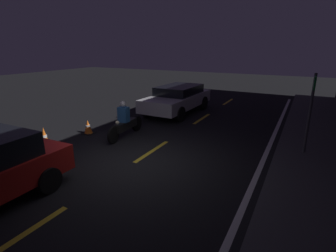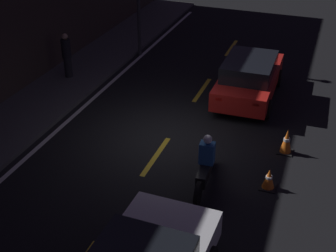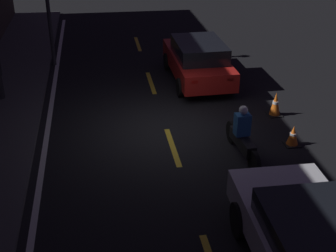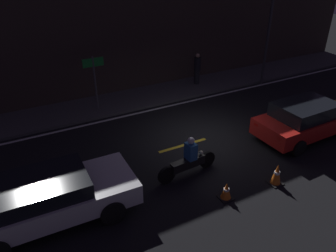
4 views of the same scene
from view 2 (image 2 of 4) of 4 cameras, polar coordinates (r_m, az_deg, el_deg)
name	(u,v)px [view 2 (image 2 of 4)]	position (r m, az deg, el deg)	size (l,w,h in m)	color
ground_plane	(168,138)	(13.58, 0.04, -1.51)	(56.00, 56.00, 0.00)	black
raised_curb	(30,111)	(15.57, -16.42, 1.77)	(28.00, 2.31, 0.12)	#424244
lane_dash_c	(156,156)	(12.78, -1.49, -3.68)	(2.00, 0.14, 0.01)	gold
lane_dash_d	(202,90)	(16.52, 4.18, 4.42)	(2.00, 0.14, 0.01)	gold
lane_dash_e	(231,48)	(20.57, 7.73, 9.43)	(2.00, 0.14, 0.01)	gold
lane_solid_kerb	(69,120)	(14.86, -11.95, 0.76)	(25.20, 0.14, 0.01)	silver
taxi_red	(249,77)	(15.85, 9.87, 5.91)	(4.10, 1.91, 1.44)	red
motorcycle	(206,166)	(11.46, 4.62, -4.87)	(2.18, 0.38, 1.37)	black
traffic_cone_near	(269,179)	(11.73, 12.19, -6.32)	(0.40, 0.40, 0.55)	black
traffic_cone_mid	(287,141)	(13.17, 14.25, -1.83)	(0.41, 0.41, 0.72)	black
pedestrian	(67,55)	(17.35, -12.24, 8.44)	(0.34, 0.34, 1.63)	black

